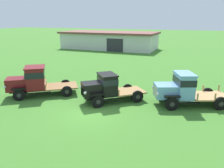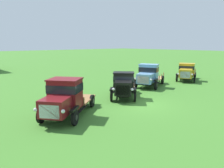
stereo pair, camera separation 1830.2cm
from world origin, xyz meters
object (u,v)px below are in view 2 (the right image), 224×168
object	(u,v)px
vintage_truck_second_in_line	(65,98)
vintage_truck_far_side	(148,75)
vintage_truck_back_of_row	(186,72)
vintage_truck_midrow_center	(124,85)

from	to	relation	value
vintage_truck_second_in_line	vintage_truck_far_side	bearing A→B (deg)	12.60
vintage_truck_far_side	vintage_truck_back_of_row	xyz separation A→B (m)	(6.16, -0.68, -0.10)
vintage_truck_second_in_line	vintage_truck_back_of_row	world-z (taller)	vintage_truck_second_in_line
vintage_truck_midrow_center	vintage_truck_far_side	world-z (taller)	vintage_truck_far_side
vintage_truck_midrow_center	vintage_truck_far_side	bearing A→B (deg)	17.07
vintage_truck_midrow_center	vintage_truck_second_in_line	bearing A→B (deg)	-171.48
vintage_truck_back_of_row	vintage_truck_second_in_line	bearing A→B (deg)	-174.16
vintage_truck_second_in_line	vintage_truck_back_of_row	xyz separation A→B (m)	(16.96, 1.74, -0.15)
vintage_truck_midrow_center	vintage_truck_back_of_row	world-z (taller)	vintage_truck_midrow_center
vintage_truck_midrow_center	vintage_truck_far_side	distance (m)	5.30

